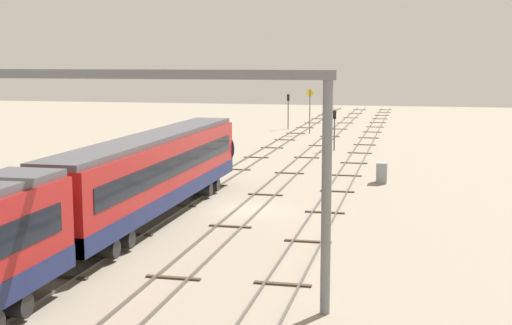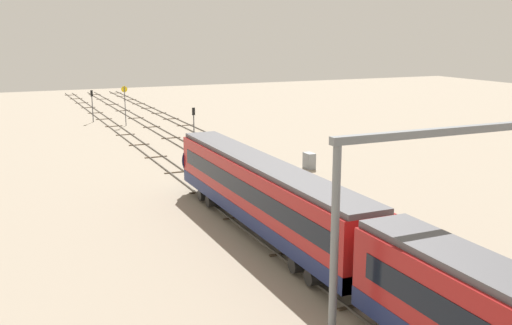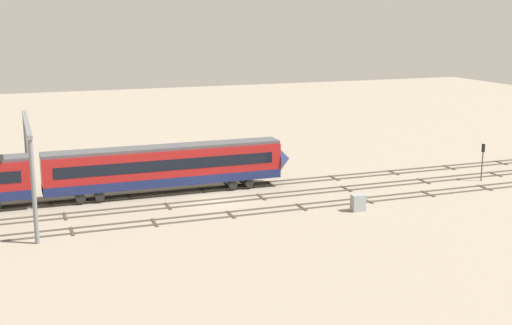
# 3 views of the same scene
# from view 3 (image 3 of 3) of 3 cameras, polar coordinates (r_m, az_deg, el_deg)

# --- Properties ---
(ground_plane) EXTENTS (205.73, 205.73, 0.00)m
(ground_plane) POSITION_cam_3_polar(r_m,az_deg,el_deg) (66.29, -3.40, -3.32)
(ground_plane) COLOR gray
(track_near_foreground) EXTENTS (189.73, 2.40, 0.16)m
(track_near_foreground) POSITION_cam_3_polar(r_m,az_deg,el_deg) (61.99, -2.14, -4.37)
(track_near_foreground) COLOR #59544C
(track_near_foreground) RESTS_ON ground
(track_second_near) EXTENTS (189.73, 2.40, 0.16)m
(track_second_near) POSITION_cam_3_polar(r_m,az_deg,el_deg) (66.27, -3.40, -3.26)
(track_second_near) COLOR #59544C
(track_second_near) RESTS_ON ground
(track_with_train) EXTENTS (189.73, 2.40, 0.16)m
(track_with_train) POSITION_cam_3_polar(r_m,az_deg,el_deg) (70.59, -4.50, -2.30)
(track_with_train) COLOR #59544C
(track_with_train) RESTS_ON ground
(overhead_gantry) EXTENTS (0.40, 14.64, 8.81)m
(overhead_gantry) POSITION_cam_3_polar(r_m,az_deg,el_deg) (62.48, -18.58, 1.06)
(overhead_gantry) COLOR slate
(overhead_gantry) RESTS_ON ground
(signal_light_trackside_departure) EXTENTS (0.31, 0.32, 4.12)m
(signal_light_trackside_departure) POSITION_cam_3_polar(r_m,az_deg,el_deg) (77.81, 18.52, 0.48)
(signal_light_trackside_departure) COLOR #4C4C51
(signal_light_trackside_departure) RESTS_ON ground
(relay_cabinet) EXTENTS (1.30, 0.79, 1.55)m
(relay_cabinet) POSITION_cam_3_polar(r_m,az_deg,el_deg) (63.70, 8.58, -3.37)
(relay_cabinet) COLOR gray
(relay_cabinet) RESTS_ON ground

